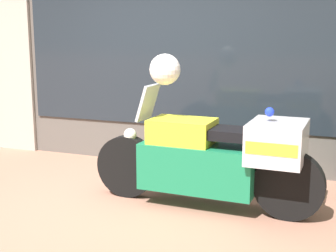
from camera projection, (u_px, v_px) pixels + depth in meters
ground_plane at (102, 208)px, 4.83m from camera, size 60.00×60.00×0.00m
shop_building at (140, 42)px, 6.49m from camera, size 6.21×0.55×3.30m
window_display at (199, 130)px, 6.45m from camera, size 4.77×0.30×1.89m
paramedic_motorcycle at (216, 157)px, 4.71m from camera, size 2.42×0.69×1.25m
white_helmet at (165, 69)px, 4.75m from camera, size 0.32×0.32×0.32m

